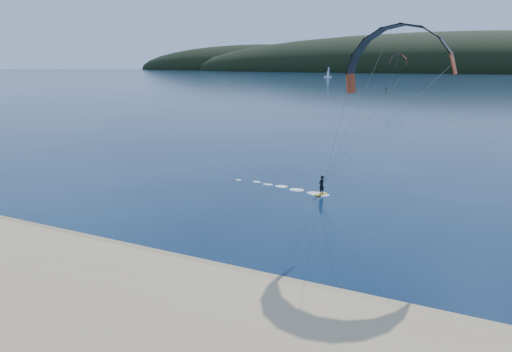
{
  "coord_description": "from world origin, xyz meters",
  "views": [
    {
      "loc": [
        15.85,
        -18.75,
        12.68
      ],
      "look_at": [
        1.3,
        10.0,
        5.0
      ],
      "focal_mm": 33.42,
      "sensor_mm": 36.0,
      "label": 1
    }
  ],
  "objects": [
    {
      "name": "ground",
      "position": [
        0.0,
        0.0,
        0.0
      ],
      "size": [
        1800.0,
        1800.0,
        0.0
      ],
      "primitive_type": "plane",
      "color": "black",
      "rests_on": "ground"
    },
    {
      "name": "wet_sand",
      "position": [
        0.0,
        4.5,
        0.05
      ],
      "size": [
        220.0,
        2.5,
        0.1
      ],
      "color": "#957F57",
      "rests_on": "ground"
    },
    {
      "name": "headland",
      "position": [
        0.63,
        745.28,
        0.0
      ],
      "size": [
        1200.0,
        310.0,
        140.0
      ],
      "color": "black",
      "rests_on": "ground"
    },
    {
      "name": "kitesurfer_near",
      "position": [
        8.72,
        18.64,
        11.21
      ],
      "size": [
        22.77,
        9.14,
        14.87
      ],
      "color": "gold",
      "rests_on": "ground"
    },
    {
      "name": "kitesurfer_far",
      "position": [
        -25.29,
        199.96,
        12.48
      ],
      "size": [
        9.98,
        6.97,
        14.92
      ],
      "color": "gold",
      "rests_on": "ground"
    },
    {
      "name": "sailboat",
      "position": [
        -122.35,
        396.26,
        0.74
      ],
      "size": [
        7.17,
        4.46,
        9.98
      ],
      "color": "white",
      "rests_on": "ground"
    }
  ]
}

